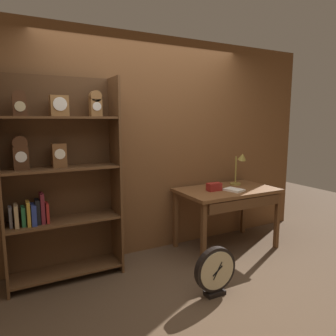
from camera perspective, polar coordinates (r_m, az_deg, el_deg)
ground_plane at (r=3.11m, az=6.84°, el=-22.58°), size 10.00×10.00×0.00m
back_wood_panel at (r=3.79m, az=-3.91°, el=3.96°), size 4.80×0.05×2.60m
bookshelf at (r=3.28m, az=-19.38°, el=-1.80°), size 1.12×0.35×2.05m
workbench at (r=3.98m, az=10.90°, el=-5.04°), size 1.22×0.73×0.76m
desk_lamp at (r=4.22m, az=12.93°, el=0.46°), size 0.20×0.20×0.43m
toolbox_small at (r=3.84m, az=8.39°, el=-3.41°), size 0.18×0.10×0.09m
open_repair_manual at (r=3.88m, az=11.94°, el=-3.91°), size 0.21×0.26×0.02m
round_clock_large at (r=3.07m, az=8.60°, el=-18.04°), size 0.42×0.11×0.46m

